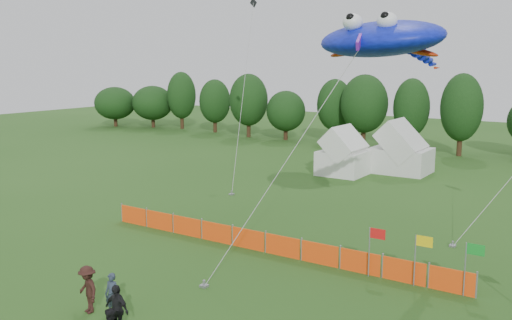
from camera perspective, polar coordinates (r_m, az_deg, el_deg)
The scene contains 10 objects.
treeline at distance 59.83m, azimuth 22.49°, elevation 4.24°, with size 104.57×8.78×8.36m.
tent_left at distance 47.49m, azimuth 8.73°, elevation 0.49°, with size 3.67×3.67×3.24m.
tent_right at distance 49.34m, azimuth 14.28°, elevation 0.74°, with size 4.81×3.84×3.39m.
barrier_fence at distance 28.25m, azimuth 0.90°, elevation -8.25°, with size 19.90×0.06×1.00m.
flag_row at distance 24.41m, azimuth 20.45°, elevation -9.52°, with size 8.73×0.36×2.23m.
spectator_a at distance 22.20m, azimuth -14.20°, elevation -12.91°, with size 0.59×0.39×1.62m, color #273242.
spectator_c at distance 22.62m, azimuth -16.49°, elevation -12.30°, with size 1.17×0.67×1.82m, color black.
spectator_d at distance 20.74m, azimuth -13.76°, elevation -14.32°, with size 1.04×0.43×1.78m, color black.
stingray_kite at distance 25.89m, azimuth 12.78°, elevation 11.66°, with size 8.65×14.25×11.30m.
small_kite_dark at distance 45.57m, azimuth -1.09°, elevation 8.49°, with size 5.59×10.57×14.64m.
Camera 1 is at (12.96, -13.59, 9.30)m, focal length 40.00 mm.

